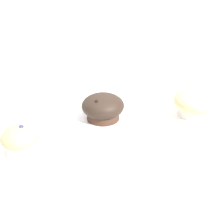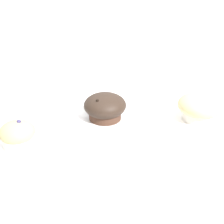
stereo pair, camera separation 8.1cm
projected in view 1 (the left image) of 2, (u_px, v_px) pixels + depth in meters
name	position (u px, v px, depth m)	size (l,w,h in m)	color
wall_back	(55.00, 63.00, 1.35)	(3.20, 0.10, 1.80)	#B2B7BC
muffin_front_center	(195.00, 103.00, 0.88)	(0.12, 0.12, 0.07)	silver
muffin_back_left	(20.00, 140.00, 0.71)	(0.08, 0.08, 0.07)	silver
muffin_back_right	(103.00, 107.00, 0.86)	(0.12, 0.12, 0.07)	#442B1F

